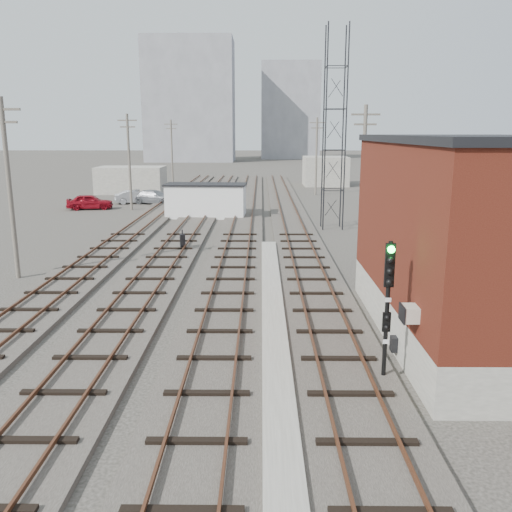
{
  "coord_description": "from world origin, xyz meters",
  "views": [
    {
      "loc": [
        0.01,
        -6.81,
        7.33
      ],
      "look_at": [
        -0.21,
        15.56,
        2.2
      ],
      "focal_mm": 38.0,
      "sensor_mm": 36.0,
      "label": 1
    }
  ],
  "objects_px": {
    "signal_mast": "(388,300)",
    "car_silver": "(135,197)",
    "car_red": "(90,202)",
    "site_trailer": "(206,200)",
    "switch_stand": "(183,241)",
    "car_grey": "(155,197)"
  },
  "relations": [
    {
      "from": "signal_mast",
      "to": "car_red",
      "type": "height_order",
      "value": "signal_mast"
    },
    {
      "from": "signal_mast",
      "to": "car_silver",
      "type": "height_order",
      "value": "signal_mast"
    },
    {
      "from": "signal_mast",
      "to": "site_trailer",
      "type": "height_order",
      "value": "signal_mast"
    },
    {
      "from": "car_grey",
      "to": "signal_mast",
      "type": "bearing_deg",
      "value": -144.76
    },
    {
      "from": "signal_mast",
      "to": "car_silver",
      "type": "distance_m",
      "value": 44.96
    },
    {
      "from": "site_trailer",
      "to": "car_silver",
      "type": "xyz_separation_m",
      "value": [
        -8.45,
        9.39,
        -0.81
      ]
    },
    {
      "from": "signal_mast",
      "to": "car_silver",
      "type": "relative_size",
      "value": 1.04
    },
    {
      "from": "car_silver",
      "to": "car_grey",
      "type": "relative_size",
      "value": 0.84
    },
    {
      "from": "car_red",
      "to": "car_silver",
      "type": "xyz_separation_m",
      "value": [
        3.33,
        4.53,
        -0.06
      ]
    },
    {
      "from": "car_grey",
      "to": "switch_stand",
      "type": "bearing_deg",
      "value": -149.43
    },
    {
      "from": "signal_mast",
      "to": "car_grey",
      "type": "height_order",
      "value": "signal_mast"
    },
    {
      "from": "car_red",
      "to": "car_grey",
      "type": "distance_m",
      "value": 6.94
    },
    {
      "from": "switch_stand",
      "to": "car_silver",
      "type": "relative_size",
      "value": 0.3
    },
    {
      "from": "car_red",
      "to": "car_grey",
      "type": "height_order",
      "value": "car_red"
    },
    {
      "from": "site_trailer",
      "to": "signal_mast",
      "type": "bearing_deg",
      "value": -72.27
    },
    {
      "from": "signal_mast",
      "to": "car_red",
      "type": "xyz_separation_m",
      "value": [
        -20.32,
        37.06,
        -1.82
      ]
    },
    {
      "from": "switch_stand",
      "to": "car_grey",
      "type": "xyz_separation_m",
      "value": [
        -6.19,
        22.96,
        0.12
      ]
    },
    {
      "from": "switch_stand",
      "to": "car_red",
      "type": "xyz_separation_m",
      "value": [
        -11.66,
        18.68,
        0.15
      ]
    },
    {
      "from": "car_red",
      "to": "car_grey",
      "type": "relative_size",
      "value": 0.88
    },
    {
      "from": "switch_stand",
      "to": "car_red",
      "type": "height_order",
      "value": "car_red"
    },
    {
      "from": "signal_mast",
      "to": "car_grey",
      "type": "relative_size",
      "value": 0.87
    },
    {
      "from": "car_red",
      "to": "signal_mast",
      "type": "bearing_deg",
      "value": -161.2
    }
  ]
}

